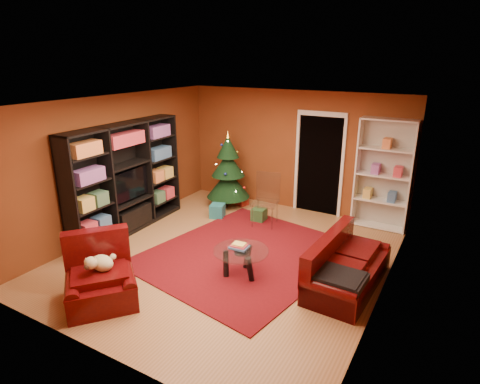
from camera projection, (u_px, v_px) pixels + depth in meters
The scene contains 18 objects.
floor at pixel (228, 258), 6.89m from camera, with size 5.00×5.50×0.05m, color #99653C.
ceiling at pixel (227, 101), 6.04m from camera, with size 5.00×5.50×0.05m, color silver.
wall_back at pixel (294, 151), 8.74m from camera, with size 5.00×0.05×2.60m, color brown.
wall_left at pixel (115, 164), 7.65m from camera, with size 0.05×5.50×2.60m, color brown.
wall_right at pixel (391, 213), 5.28m from camera, with size 0.05×5.50×2.60m, color brown.
doorway at pixel (319, 166), 8.51m from camera, with size 1.06×0.60×2.16m, color black, non-canonical shape.
rug at pixel (245, 254), 6.94m from camera, with size 2.85×3.33×0.02m, color #610C12.
media_unit at pixel (126, 179), 7.63m from camera, with size 0.42×2.73×2.10m, color black, non-canonical shape.
christmas_tree at pixel (228, 170), 8.98m from camera, with size 0.98×0.98×1.74m, color black, non-canonical shape.
gift_box_teal at pixel (217, 211), 8.51m from camera, with size 0.29×0.29×0.29m, color #1D7582.
gift_box_green at pixel (259, 215), 8.33m from camera, with size 0.27×0.27×0.27m, color #235229.
gift_box_red at pixel (242, 200), 9.23m from camera, with size 0.22×0.22×0.22m, color maroon.
white_bookshelf at pixel (383, 175), 7.73m from camera, with size 1.03×0.37×2.23m, color white, non-canonical shape.
armchair at pixel (100, 278), 5.49m from camera, with size 0.98×0.98×0.77m, color #3A0507, non-canonical shape.
dog at pixel (102, 263), 5.49m from camera, with size 0.40×0.30×0.25m, color beige, non-canonical shape.
sofa at pixel (349, 262), 5.89m from camera, with size 1.78×0.80×0.77m, color #3A0507, non-canonical shape.
coffee_table at pixel (241, 262), 6.21m from camera, with size 0.86×0.86×0.54m, color gray, non-canonical shape.
acrylic_chair at pixel (265, 203), 7.99m from camera, with size 0.49×0.54×0.96m, color #66605B, non-canonical shape.
Camera 1 is at (3.23, -5.25, 3.26)m, focal length 30.00 mm.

